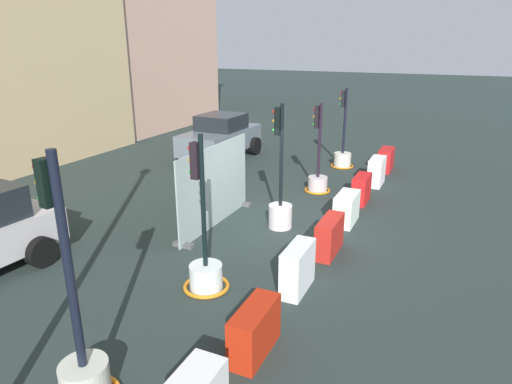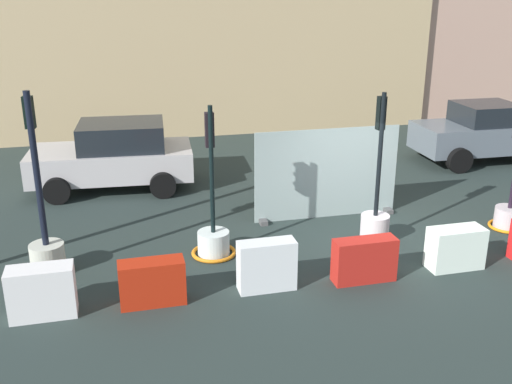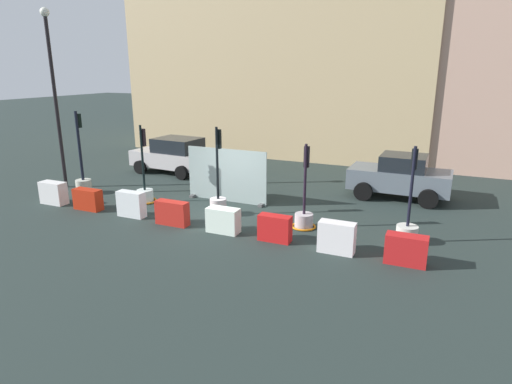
{
  "view_description": "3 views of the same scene",
  "coord_description": "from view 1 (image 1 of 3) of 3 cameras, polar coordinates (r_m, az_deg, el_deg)",
  "views": [
    {
      "loc": [
        -9.75,
        -3.7,
        4.46
      ],
      "look_at": [
        -0.28,
        0.69,
        0.94
      ],
      "focal_mm": 31.48,
      "sensor_mm": 36.0,
      "label": 1
    },
    {
      "loc": [
        -4.99,
        -10.13,
        5.02
      ],
      "look_at": [
        -2.37,
        0.77,
        1.07
      ],
      "focal_mm": 41.34,
      "sensor_mm": 36.0,
      "label": 2
    },
    {
      "loc": [
        7.18,
        -12.58,
        4.99
      ],
      "look_at": [
        1.48,
        0.06,
        1.03
      ],
      "focal_mm": 30.48,
      "sensor_mm": 36.0,
      "label": 3
    }
  ],
  "objects": [
    {
      "name": "ground_plane",
      "position": [
        11.34,
        3.79,
        -4.56
      ],
      "size": [
        120.0,
        120.0,
        0.0
      ],
      "primitive_type": "plane",
      "color": "#242F2C"
    },
    {
      "name": "traffic_light_0",
      "position": [
        6.48,
        -21.19,
        -19.75
      ],
      "size": [
        0.86,
        0.86,
        3.36
      ],
      "color": "#B5B7A7",
      "rests_on": "ground_plane"
    },
    {
      "name": "traffic_light_1",
      "position": [
        8.57,
        -6.47,
        -9.4
      ],
      "size": [
        0.88,
        0.88,
        2.97
      ],
      "color": "silver",
      "rests_on": "ground_plane"
    },
    {
      "name": "traffic_light_2",
      "position": [
        11.16,
        3.09,
        -1.67
      ],
      "size": [
        0.58,
        0.58,
        3.1
      ],
      "color": "silver",
      "rests_on": "ground_plane"
    },
    {
      "name": "traffic_light_3",
      "position": [
        14.05,
        7.84,
        1.81
      ],
      "size": [
        0.8,
        0.8,
        2.74
      ],
      "color": "#BAADB0",
      "rests_on": "ground_plane"
    },
    {
      "name": "traffic_light_4",
      "position": [
        17.02,
        10.93,
        4.65
      ],
      "size": [
        0.84,
        0.84,
        2.89
      ],
      "color": "beige",
      "rests_on": "ground_plane"
    },
    {
      "name": "construction_barrier_1",
      "position": [
        6.97,
        -0.17,
        -17.18
      ],
      "size": [
        1.08,
        0.42,
        0.77
      ],
      "color": "#AE220D",
      "rests_on": "ground_plane"
    },
    {
      "name": "construction_barrier_2",
      "position": [
        8.49,
        5.31,
        -9.65
      ],
      "size": [
        1.0,
        0.39,
        0.9
      ],
      "color": "silver",
      "rests_on": "ground_plane"
    },
    {
      "name": "construction_barrier_3",
      "position": [
        10.01,
        9.31,
        -5.56
      ],
      "size": [
        1.14,
        0.38,
        0.8
      ],
      "color": "red",
      "rests_on": "ground_plane"
    },
    {
      "name": "construction_barrier_4",
      "position": [
        11.71,
        11.42,
        -2.08
      ],
      "size": [
        1.03,
        0.48,
        0.79
      ],
      "color": "white",
      "rests_on": "ground_plane"
    },
    {
      "name": "construction_barrier_5",
      "position": [
        13.32,
        13.25,
        0.37
      ],
      "size": [
        0.99,
        0.4,
        0.8
      ],
      "color": "red",
      "rests_on": "ground_plane"
    },
    {
      "name": "construction_barrier_6",
      "position": [
        15.08,
        15.08,
        2.54
      ],
      "size": [
        1.02,
        0.43,
        0.89
      ],
      "color": "white",
      "rests_on": "ground_plane"
    },
    {
      "name": "construction_barrier_7",
      "position": [
        16.86,
        16.17,
        3.95
      ],
      "size": [
        1.07,
        0.45,
        0.8
      ],
      "color": "red",
      "rests_on": "ground_plane"
    },
    {
      "name": "car_grey_saloon",
      "position": [
        17.91,
        -4.53,
        7.0
      ],
      "size": [
        3.87,
        2.21,
        1.74
      ],
      "color": "slate",
      "rests_on": "ground_plane"
    },
    {
      "name": "site_fence_panel",
      "position": [
        11.26,
        -5.21,
        0.53
      ],
      "size": [
        3.34,
        0.5,
        2.06
      ],
      "color": "#90A3A0",
      "rests_on": "ground_plane"
    }
  ]
}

